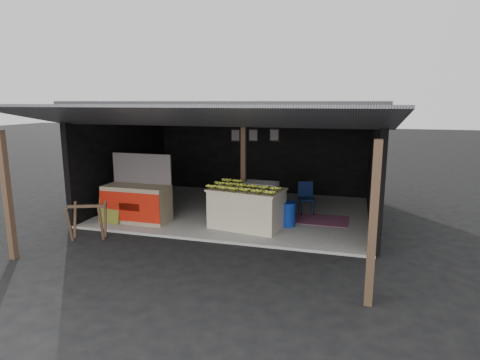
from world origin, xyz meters
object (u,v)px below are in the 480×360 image
(sawhorse, at_px, (88,218))
(plastic_chair, at_px, (306,195))
(banana_table, at_px, (247,208))
(white_crate, at_px, (260,200))
(water_barrel, at_px, (287,215))
(neighbor_stall, at_px, (137,202))

(sawhorse, height_order, plastic_chair, plastic_chair)
(banana_table, xyz_separation_m, plastic_chair, (1.21, 1.59, 0.03))
(banana_table, relative_size, white_crate, 1.96)
(white_crate, bearing_deg, plastic_chair, 38.42)
(white_crate, bearing_deg, water_barrel, -27.56)
(neighbor_stall, height_order, sawhorse, neighbor_stall)
(banana_table, xyz_separation_m, neighbor_stall, (-2.76, -0.27, 0.03))
(sawhorse, bearing_deg, neighbor_stall, 51.51)
(neighbor_stall, bearing_deg, white_crate, 21.32)
(banana_table, bearing_deg, neighbor_stall, -165.59)
(neighbor_stall, xyz_separation_m, water_barrel, (3.67, 0.63, -0.22))
(neighbor_stall, distance_m, water_barrel, 3.73)
(white_crate, relative_size, sawhorse, 1.02)
(neighbor_stall, xyz_separation_m, sawhorse, (-0.42, -1.40, -0.06))
(banana_table, relative_size, plastic_chair, 2.16)
(white_crate, xyz_separation_m, neighbor_stall, (-2.89, -1.10, 0.03))
(neighbor_stall, height_order, plastic_chair, neighbor_stall)
(neighbor_stall, bearing_deg, plastic_chair, 25.56)
(white_crate, relative_size, neighbor_stall, 0.56)
(neighbor_stall, xyz_separation_m, plastic_chair, (3.97, 1.86, -0.00))
(banana_table, distance_m, plastic_chair, 2.00)
(sawhorse, bearing_deg, banana_table, 5.72)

